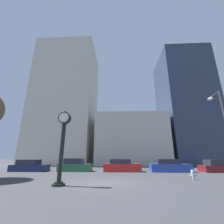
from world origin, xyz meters
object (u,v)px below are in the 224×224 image
at_px(car_navy, 30,166).
at_px(car_green, 75,166).
at_px(car_maroon, 218,167).
at_px(street_lamp_right, 222,120).
at_px(car_blue, 169,166).
at_px(street_clock, 62,142).
at_px(car_red, 122,166).
at_px(fire_hydrant_near, 193,175).

distance_m(car_navy, car_green, 5.56).
bearing_deg(car_maroon, street_lamp_right, -117.52).
height_order(car_green, car_blue, car_green).
xyz_separation_m(street_clock, car_red, (3.97, 9.39, -1.97)).
distance_m(car_red, fire_hydrant_near, 8.40).
xyz_separation_m(car_maroon, street_lamp_right, (-3.61, -7.56, 3.81)).
height_order(car_blue, street_lamp_right, street_lamp_right).
distance_m(car_navy, car_red, 11.31).
bearing_deg(car_navy, street_lamp_right, -21.16).
bearing_deg(car_blue, street_clock, -134.31).
bearing_deg(car_blue, street_lamp_right, -74.40).
bearing_deg(street_lamp_right, car_red, 134.73).
bearing_deg(car_red, car_blue, 0.51).
height_order(car_red, car_maroon, car_red).
relative_size(car_red, car_maroon, 1.07).
distance_m(street_clock, fire_hydrant_near, 9.92).
height_order(car_navy, car_maroon, car_maroon).
distance_m(car_navy, street_lamp_right, 20.67).
bearing_deg(street_lamp_right, car_maroon, 64.46).
distance_m(car_blue, street_lamp_right, 8.72).
relative_size(street_clock, car_navy, 1.10).
relative_size(car_blue, street_lamp_right, 0.70).
xyz_separation_m(car_navy, fire_hydrant_near, (16.59, -6.44, -0.20)).
height_order(car_navy, car_green, car_green).
distance_m(street_clock, car_blue, 13.55).
xyz_separation_m(car_blue, fire_hydrant_near, (-0.33, -6.52, -0.24)).
xyz_separation_m(car_red, car_maroon, (11.16, -0.07, -0.03)).
bearing_deg(car_maroon, fire_hydrant_near, -134.30).
distance_m(car_maroon, street_lamp_right, 9.20).
bearing_deg(street_clock, fire_hydrant_near, 17.18).
xyz_separation_m(street_clock, car_green, (-1.80, 9.58, -1.95)).
bearing_deg(street_lamp_right, car_blue, 104.32).
bearing_deg(car_maroon, street_clock, -150.34).
xyz_separation_m(street_clock, car_maroon, (15.13, 9.32, -2.00)).
xyz_separation_m(car_navy, car_red, (11.31, 0.09, 0.04)).
xyz_separation_m(car_navy, car_maroon, (22.48, 0.02, 0.00)).
bearing_deg(street_clock, car_maroon, 31.64).
relative_size(car_navy, car_green, 1.07).
distance_m(car_navy, fire_hydrant_near, 17.80).
relative_size(street_clock, car_green, 1.17).
xyz_separation_m(car_red, fire_hydrant_near, (5.27, -6.53, -0.24)).
bearing_deg(street_clock, car_green, 100.63).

